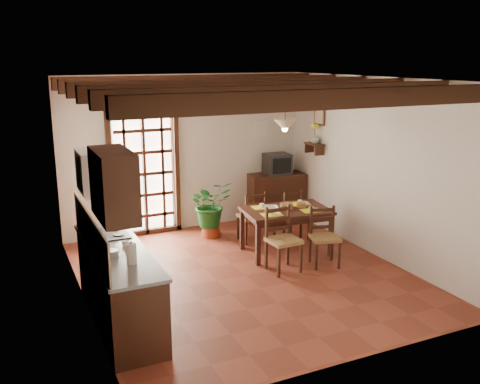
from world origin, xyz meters
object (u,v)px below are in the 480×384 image
chair_near_right (324,248)px  crt_tv (277,164)px  potted_plant (210,205)px  kitchen_counter (118,284)px  dining_table (286,215)px  chair_far_left (252,225)px  sideboard (277,197)px  chair_near_left (283,251)px  pendant_lamp (285,124)px  chair_far_right (288,222)px

chair_near_right → crt_tv: (0.46, 2.36, 0.83)m
potted_plant → kitchen_counter: bearing=-131.3°
dining_table → chair_far_left: chair_far_left is taller
chair_far_left → sideboard: bearing=-136.4°
chair_near_left → chair_far_left: chair_near_left is taller
chair_far_left → sideboard: (0.98, 0.92, 0.18)m
sideboard → pendant_lamp: pendant_lamp is taller
chair_far_left → crt_tv: 1.57m
potted_plant → pendant_lamp: pendant_lamp is taller
chair_far_right → pendant_lamp: bearing=50.5°
pendant_lamp → chair_far_left: bearing=112.5°
chair_far_right → crt_tv: crt_tv is taller
dining_table → crt_tv: 1.85m
chair_far_left → chair_far_right: 0.67m
pendant_lamp → chair_far_right: bearing=53.0°
chair_near_left → sideboard: (1.13, 2.29, 0.16)m
kitchen_counter → potted_plant: size_ratio=1.06×
kitchen_counter → dining_table: (2.95, 1.18, 0.16)m
chair_near_right → chair_far_right: size_ratio=1.02×
chair_far_left → crt_tv: bearing=-136.6°
pendant_lamp → kitchen_counter: bearing=-156.5°
sideboard → crt_tv: size_ratio=2.24×
chair_near_left → chair_near_right: (0.67, -0.08, -0.02)m
pendant_lamp → chair_near_right: bearing=-72.3°
chair_far_right → potted_plant: bearing=-29.4°
chair_near_left → sideboard: 2.56m
dining_table → potted_plant: 1.50m
chair_near_left → potted_plant: potted_plant is taller
pendant_lamp → potted_plant: bearing=124.6°
chair_far_right → pendant_lamp: size_ratio=1.03×
chair_near_left → chair_far_right: chair_near_left is taller
dining_table → crt_tv: crt_tv is taller
sideboard → pendant_lamp: 2.35m
chair_near_right → pendant_lamp: (-0.26, 0.82, 1.80)m
kitchen_counter → crt_tv: kitchen_counter is taller
chair_far_left → potted_plant: 0.82m
chair_near_right → dining_table: bearing=125.3°
chair_far_right → pendant_lamp: 1.93m
chair_far_right → dining_table: bearing=55.0°
dining_table → sideboard: sideboard is taller
chair_near_right → kitchen_counter: bearing=-156.5°
chair_near_left → crt_tv: bearing=60.7°
kitchen_counter → potted_plant: bearing=48.7°
kitchen_counter → chair_far_left: size_ratio=2.53×
chair_near_right → sideboard: sideboard is taller
sideboard → potted_plant: size_ratio=0.51×
kitchen_counter → chair_far_right: 3.84m
chair_near_right → sideboard: (0.46, 2.36, 0.18)m
kitchen_counter → dining_table: 3.19m
chair_near_left → potted_plant: size_ratio=0.45×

